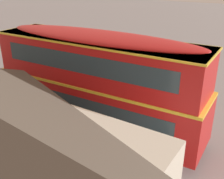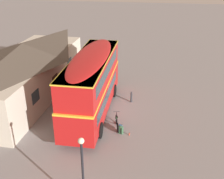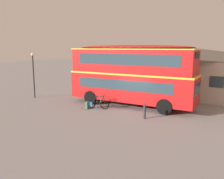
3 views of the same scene
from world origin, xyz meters
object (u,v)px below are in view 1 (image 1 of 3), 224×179
at_px(water_bottle_blue_sports, 151,115).
at_px(kerb_bollard, 92,91).
at_px(touring_bicycle, 151,113).
at_px(water_bottle_red_squeeze, 171,114).
at_px(double_decker_bus, 98,79).
at_px(backpack_on_ground, 165,115).

xyz_separation_m(water_bottle_blue_sports, kerb_bollard, (3.97, -0.32, 0.39)).
xyz_separation_m(touring_bicycle, water_bottle_red_squeeze, (-0.78, -0.92, -0.28)).
bearing_deg(double_decker_bus, water_bottle_blue_sports, -124.33).
bearing_deg(touring_bicycle, backpack_on_ground, -153.32).
distance_m(water_bottle_red_squeeze, kerb_bollard, 4.92).
bearing_deg(backpack_on_ground, kerb_bollard, -3.81).
relative_size(touring_bicycle, backpack_on_ground, 2.97).
distance_m(touring_bicycle, kerb_bollard, 4.16).
relative_size(water_bottle_blue_sports, kerb_bollard, 0.23).
relative_size(backpack_on_ground, water_bottle_red_squeeze, 2.77).
xyz_separation_m(touring_bicycle, water_bottle_blue_sports, (0.14, -0.30, -0.27)).
relative_size(backpack_on_ground, kerb_bollard, 0.60).
bearing_deg(kerb_bollard, double_decker_bus, 128.91).
height_order(water_bottle_red_squeeze, water_bottle_blue_sports, water_bottle_blue_sports).
distance_m(touring_bicycle, backpack_on_ground, 0.70).
bearing_deg(backpack_on_ground, water_bottle_red_squeeze, -104.59).
xyz_separation_m(backpack_on_ground, water_bottle_red_squeeze, (-0.16, -0.61, -0.20)).
height_order(touring_bicycle, kerb_bollard, touring_bicycle).
distance_m(double_decker_bus, water_bottle_red_squeeze, 4.80).
xyz_separation_m(double_decker_bus, touring_bicycle, (-1.84, -2.19, -2.27)).
height_order(backpack_on_ground, kerb_bollard, kerb_bollard).
relative_size(water_bottle_red_squeeze, water_bottle_blue_sports, 0.92).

